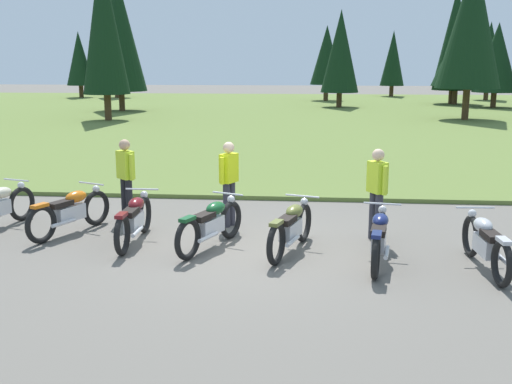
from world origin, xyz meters
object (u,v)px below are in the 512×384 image
(motorcycle_orange, at_px, (70,211))
(motorcycle_maroon, at_px, (134,219))
(motorcycle_british_green, at_px, (211,224))
(rider_with_back_turned, at_px, (377,189))
(motorcycle_olive, at_px, (291,227))
(rider_checking_bike, at_px, (229,179))
(motorcycle_navy, at_px, (379,238))
(motorcycle_silver, at_px, (486,243))
(rider_in_hivis_vest, at_px, (126,175))

(motorcycle_orange, distance_m, motorcycle_maroon, 1.44)
(motorcycle_british_green, height_order, rider_with_back_turned, rider_with_back_turned)
(motorcycle_orange, height_order, motorcycle_maroon, same)
(motorcycle_olive, bearing_deg, rider_with_back_turned, 30.44)
(rider_checking_bike, bearing_deg, motorcycle_maroon, -139.97)
(motorcycle_maroon, distance_m, motorcycle_british_green, 1.43)
(motorcycle_british_green, xyz_separation_m, motorcycle_navy, (2.81, -0.60, 0.00))
(motorcycle_silver, bearing_deg, rider_checking_bike, 152.57)
(motorcycle_maroon, distance_m, rider_with_back_turned, 4.37)
(motorcycle_maroon, relative_size, motorcycle_silver, 1.00)
(motorcycle_silver, bearing_deg, motorcycle_navy, 174.72)
(rider_with_back_turned, xyz_separation_m, rider_checking_bike, (-2.77, 0.70, 0.00))
(motorcycle_silver, distance_m, rider_checking_bike, 4.87)
(motorcycle_orange, xyz_separation_m, rider_with_back_turned, (5.67, 0.11, 0.51))
(motorcycle_silver, relative_size, rider_checking_bike, 1.26)
(motorcycle_olive, bearing_deg, motorcycle_silver, -12.00)
(motorcycle_navy, height_order, rider_with_back_turned, rider_with_back_turned)
(motorcycle_olive, distance_m, rider_with_back_turned, 1.82)
(motorcycle_british_green, bearing_deg, motorcycle_orange, 166.36)
(motorcycle_orange, height_order, motorcycle_british_green, same)
(motorcycle_olive, xyz_separation_m, motorcycle_navy, (1.42, -0.50, 0.00))
(motorcycle_maroon, distance_m, rider_checking_bike, 2.07)
(motorcycle_orange, xyz_separation_m, rider_in_hivis_vest, (0.79, 1.00, 0.51))
(motorcycle_olive, relative_size, rider_checking_bike, 1.22)
(motorcycle_orange, bearing_deg, rider_in_hivis_vest, 51.80)
(motorcycle_orange, bearing_deg, rider_checking_bike, 15.62)
(motorcycle_olive, distance_m, motorcycle_navy, 1.50)
(motorcycle_orange, xyz_separation_m, motorcycle_british_green, (2.77, -0.67, 0.00))
(motorcycle_british_green, height_order, motorcycle_olive, same)
(motorcycle_navy, xyz_separation_m, rider_checking_bike, (-2.69, 2.08, 0.51))
(motorcycle_maroon, bearing_deg, rider_with_back_turned, 7.76)
(motorcycle_orange, distance_m, rider_checking_bike, 3.05)
(rider_in_hivis_vest, bearing_deg, motorcycle_olive, -27.71)
(rider_in_hivis_vest, distance_m, rider_checking_bike, 2.12)
(motorcycle_maroon, relative_size, motorcycle_navy, 1.01)
(rider_in_hivis_vest, bearing_deg, rider_checking_bike, -5.10)
(rider_with_back_turned, distance_m, rider_in_hivis_vest, 4.96)
(rider_in_hivis_vest, bearing_deg, motorcycle_orange, -128.20)
(motorcycle_olive, distance_m, motorcycle_silver, 3.10)
(motorcycle_maroon, xyz_separation_m, motorcycle_silver, (5.83, -0.94, 0.00))
(rider_checking_bike, bearing_deg, motorcycle_orange, -164.38)
(motorcycle_maroon, bearing_deg, motorcycle_navy, -10.63)
(motorcycle_silver, distance_m, rider_with_back_turned, 2.22)
(rider_checking_bike, bearing_deg, rider_in_hivis_vest, 174.90)
(motorcycle_navy, height_order, motorcycle_silver, same)
(motorcycle_silver, relative_size, rider_in_hivis_vest, 1.26)
(motorcycle_maroon, xyz_separation_m, rider_checking_bike, (1.53, 1.29, 0.51))
(motorcycle_silver, distance_m, rider_in_hivis_vest, 6.87)
(motorcycle_olive, height_order, rider_in_hivis_vest, rider_in_hivis_vest)
(motorcycle_navy, xyz_separation_m, rider_in_hivis_vest, (-4.80, 2.27, 0.51))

